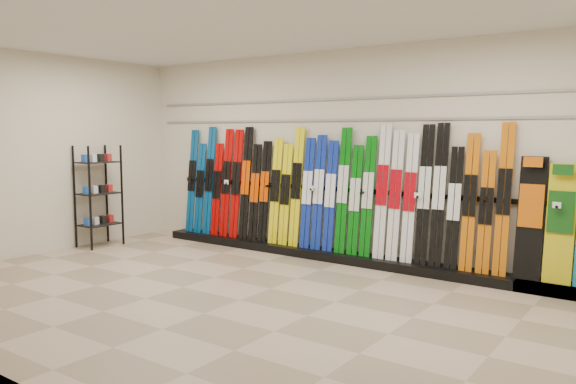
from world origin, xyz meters
The scene contains 10 objects.
floor centered at (0.00, 0.00, 0.00)m, with size 8.00×8.00×0.00m, color gray.
back_wall centered at (0.00, 2.50, 1.50)m, with size 8.00×8.00×0.00m, color beige.
left_wall centered at (-4.00, 0.00, 1.50)m, with size 5.00×5.00×0.00m, color beige.
ceiling centered at (0.00, 0.00, 3.00)m, with size 8.00×8.00×0.00m, color silver.
ski_rack_base centered at (0.22, 2.28, 0.06)m, with size 8.00×0.40×0.12m, color black.
skis centered at (-0.44, 2.33, 0.96)m, with size 5.37×0.23×1.83m.
snowboards centered at (2.77, 2.35, 0.81)m, with size 0.94×0.22×1.43m.
accessory_rack centered at (-3.75, 0.94, 0.81)m, with size 0.40×0.60×1.62m, color black.
slatwall_rail_0 centered at (0.00, 2.48, 2.00)m, with size 7.60×0.02×0.03m, color gray.
slatwall_rail_1 centered at (0.00, 2.48, 2.30)m, with size 7.60×0.02×0.03m, color gray.
Camera 1 is at (3.90, -4.55, 1.84)m, focal length 35.00 mm.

